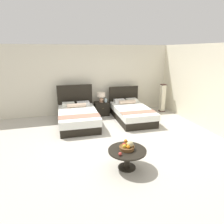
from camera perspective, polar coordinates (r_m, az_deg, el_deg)
ground_plane at (r=5.96m, az=2.01°, el=-8.07°), size 9.85×9.60×0.02m
wall_back at (r=8.37m, az=-4.29°, el=9.30°), size 9.85×0.12×2.76m
wall_side_right at (r=7.41m, az=24.95°, el=6.67°), size 0.12×5.20×2.76m
bed_near_window at (r=7.15m, az=-9.79°, el=-1.26°), size 1.39×2.17×1.27m
bed_near_corner at (r=7.61m, az=5.55°, el=-0.06°), size 1.30×2.23×1.10m
nightstand at (r=8.08m, az=-3.01°, el=0.99°), size 0.56×0.49×0.54m
table_lamp at (r=7.97m, az=-3.10°, el=4.63°), size 0.32×0.32×0.39m
vase at (r=7.99m, az=-1.81°, el=3.36°), size 0.11×0.11×0.15m
coffee_table at (r=4.51m, az=4.38°, el=-12.00°), size 0.85×0.85×0.45m
fruit_bowl at (r=4.44m, az=4.45°, el=-9.91°), size 0.34×0.34×0.20m
loose_apple at (r=4.21m, az=2.37°, el=-11.93°), size 0.07×0.07×0.07m
loose_orange at (r=4.75m, az=3.95°, el=-8.33°), size 0.09×0.09×0.09m
floor_lamp_corner at (r=8.77m, az=14.34°, el=3.91°), size 0.22×0.22×1.18m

